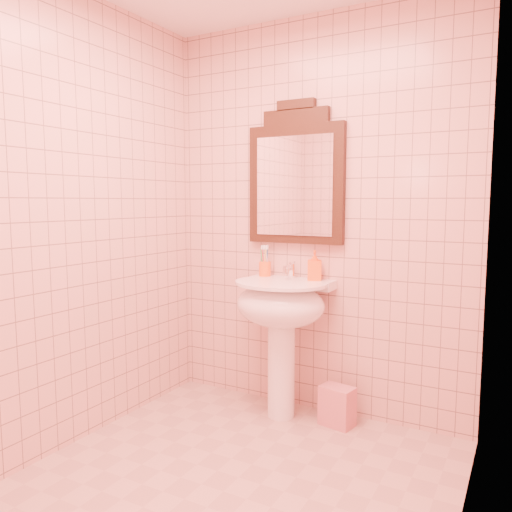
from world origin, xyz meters
The scene contains 8 objects.
floor centered at (0.00, 0.00, 0.00)m, with size 2.20×2.20×0.00m, color tan.
back_wall centered at (0.00, 1.10, 1.25)m, with size 2.00×0.02×2.50m, color #D3A293.
pedestal_sink centered at (-0.13, 0.87, 0.66)m, with size 0.58×0.58×0.86m.
faucet centered at (-0.13, 1.01, 0.92)m, with size 0.04×0.16×0.11m.
mirror centered at (-0.13, 1.07, 1.50)m, with size 0.65×0.06×0.90m.
toothbrush_cup centered at (-0.32, 1.02, 0.91)m, with size 0.08×0.08×0.18m.
soap_dispenser centered at (0.03, 1.02, 0.96)m, with size 0.08×0.09×0.19m, color #F25B14.
towel centered at (0.23, 0.92, 0.12)m, with size 0.20×0.13×0.24m, color #CF797A.
Camera 1 is at (1.20, -1.86, 1.35)m, focal length 35.00 mm.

